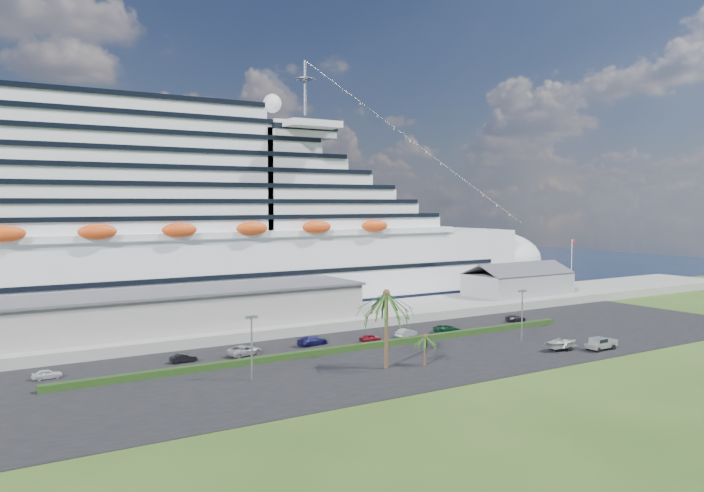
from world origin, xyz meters
TOP-DOWN VIEW (x-y plane):
  - ground at (0.00, 0.00)m, footprint 420.00×420.00m
  - asphalt_lot at (0.00, 11.00)m, footprint 140.00×38.00m
  - wharf at (0.00, 40.00)m, footprint 240.00×20.00m
  - water at (0.00, 130.00)m, footprint 420.00×160.00m
  - cruise_ship at (-21.53, 64.00)m, footprint 191.00×38.00m
  - terminal_building at (-25.00, 40.00)m, footprint 61.00×15.00m
  - port_shed at (52.00, 40.00)m, footprint 24.00×12.31m
  - flagpole at (70.04, 40.00)m, footprint 1.08×0.16m
  - hedge at (-8.00, 16.00)m, footprint 88.00×1.10m
  - lamp_post_left at (-28.00, 8.00)m, footprint 1.60×0.35m
  - lamp_post_right at (20.00, 8.00)m, footprint 1.60×0.35m
  - palm_tall at (-10.00, 4.00)m, footprint 8.82×8.82m
  - palm_short at (-4.50, 2.50)m, footprint 3.53×3.53m
  - parked_car_0 at (-49.94, 22.61)m, footprint 3.65×1.52m
  - parked_car_1 at (-32.22, 22.18)m, footprint 3.76×1.32m
  - parked_car_2 at (-23.13, 21.69)m, footprint 5.95×3.90m
  - parked_car_3 at (-11.11, 22.76)m, footprint 5.50×2.94m
  - parked_car_4 at (-1.81, 20.13)m, footprint 3.67×1.53m
  - parked_car_5 at (5.43, 20.16)m, footprint 4.53×2.56m
  - parked_car_6 at (14.03, 19.69)m, footprint 5.31×3.73m
  - parked_car_7 at (32.12, 21.23)m, footprint 4.42×2.16m
  - pickup_truck at (24.66, -3.88)m, footprint 5.60×2.27m
  - boat_trailer at (19.43, -1.05)m, footprint 6.48×4.33m

SIDE VIEW (x-z plane):
  - ground at x=0.00m, z-range 0.00..0.00m
  - water at x=0.00m, z-range 0.00..0.02m
  - asphalt_lot at x=0.00m, z-range 0.00..0.12m
  - hedge at x=-8.00m, z-range 0.12..1.02m
  - parked_car_0 at x=-49.94m, z-range 0.12..1.35m
  - parked_car_1 at x=-32.22m, z-range 0.12..1.36m
  - parked_car_7 at x=32.12m, z-range 0.12..1.36m
  - parked_car_4 at x=-1.81m, z-range 0.12..1.36m
  - parked_car_6 at x=14.03m, z-range 0.12..1.47m
  - parked_car_5 at x=5.43m, z-range 0.12..1.53m
  - parked_car_3 at x=-11.11m, z-range 0.12..1.64m
  - parked_car_2 at x=-23.13m, z-range 0.12..1.64m
  - wharf at x=0.00m, z-range 0.00..1.80m
  - pickup_truck at x=24.66m, z-range 0.22..2.16m
  - boat_trailer at x=19.43m, z-range 0.42..2.26m
  - palm_short at x=-4.50m, z-range 1.38..5.95m
  - port_shed at x=52.00m, z-range 0.71..8.08m
  - terminal_building at x=-25.00m, z-range 1.86..8.16m
  - lamp_post_left at x=-28.00m, z-range 1.21..9.48m
  - lamp_post_right at x=20.00m, z-range 1.21..9.48m
  - flagpole at x=70.04m, z-range 2.27..14.27m
  - palm_tall at x=-10.00m, z-range 3.64..14.77m
  - cruise_ship at x=-21.53m, z-range -10.31..43.69m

